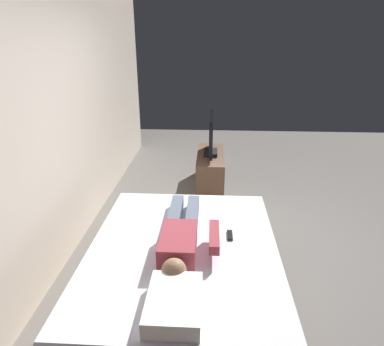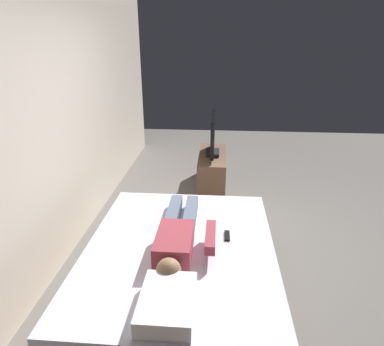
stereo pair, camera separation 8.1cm
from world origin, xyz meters
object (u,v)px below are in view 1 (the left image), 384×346
at_px(pillow, 174,303).
at_px(person, 182,236).
at_px(remote, 230,235).
at_px(tv, 211,136).
at_px(tv_stand, 210,169).
at_px(bed, 184,274).

xyz_separation_m(pillow, person, (0.74, 0.02, 0.02)).
distance_m(pillow, remote, 0.97).
height_order(pillow, tv, tv).
xyz_separation_m(pillow, tv, (3.20, -0.21, 0.18)).
xyz_separation_m(pillow, remote, (0.89, -0.39, -0.05)).
relative_size(pillow, remote, 3.20).
relative_size(remote, tv_stand, 0.14).
bearing_deg(remote, pillow, 156.29).
height_order(bed, remote, remote).
bearing_deg(remote, tv_stand, 4.45).
bearing_deg(person, bed, -151.75).
distance_m(bed, person, 0.36).
height_order(bed, tv_stand, bed).
distance_m(bed, tv, 2.56).
xyz_separation_m(pillow, tv_stand, (3.20, -0.21, -0.35)).
distance_m(remote, tv, 2.34).
relative_size(person, tv, 1.43).
bearing_deg(tv_stand, pillow, 176.27).
relative_size(bed, tv, 2.33).
distance_m(remote, tv_stand, 2.34).
relative_size(person, tv_stand, 1.15).
relative_size(pillow, tv_stand, 0.44).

